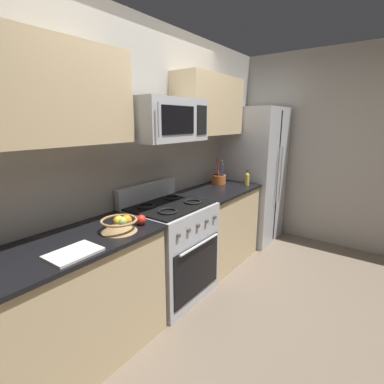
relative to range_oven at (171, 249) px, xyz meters
The scene contains 15 objects.
ground_plane 0.82m from the range_oven, 90.00° to the right, with size 16.00×16.00×0.00m, color #6B5B4C.
wall_back 0.91m from the range_oven, 90.00° to the left, with size 8.00×0.10×2.60m, color #9E998E.
counter_left 1.01m from the range_oven, behind, with size 1.23×0.63×0.91m.
range_oven is the anchor object (origin of this frame).
counter_right 0.90m from the range_oven, ahead, with size 1.01×0.63×0.91m.
refrigerator 1.86m from the range_oven, ahead, with size 0.77×0.74×1.86m.
wall_right 2.53m from the range_oven, 16.28° to the right, with size 0.10×8.00×2.60m, color #9E998E.
microwave 1.22m from the range_oven, 90.05° to the left, with size 0.74×0.44×0.37m.
upper_cabinets_left 1.72m from the range_oven, behind, with size 1.22×0.34×0.64m.
upper_cabinets_right 1.65m from the range_oven, 10.14° to the left, with size 1.00×0.34×0.64m.
utensil_crock 1.24m from the range_oven, ahead, with size 0.18×0.18×0.32m.
fruit_basket 0.85m from the range_oven, behind, with size 0.26×0.26×0.11m.
apple_loose 0.70m from the range_oven, 164.08° to the right, with size 0.08×0.08×0.08m, color red.
cutting_board 1.19m from the range_oven, behind, with size 0.30×0.21×0.02m, color silver.
bottle_oil 1.36m from the range_oven, ahead, with size 0.05×0.05×0.19m.
Camera 1 is at (-1.92, -1.00, 1.68)m, focal length 26.59 mm.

